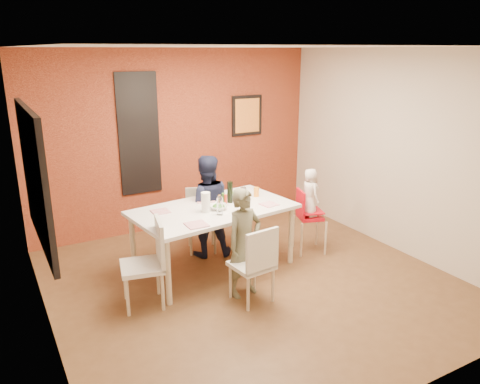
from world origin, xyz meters
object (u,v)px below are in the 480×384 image
toddler (310,193)px  chair_near (256,262)px  paper_towel_roll (206,202)px  chair_far (201,216)px  chair_left (150,259)px  wine_bottle (230,192)px  dining_table (214,213)px  high_chair (307,215)px  child_near (244,243)px  child_far (206,206)px

toddler → chair_near: bearing=126.7°
paper_towel_roll → chair_far: bearing=70.2°
chair_near → chair_left: size_ratio=0.92×
chair_near → wine_bottle: 1.19m
dining_table → high_chair: (1.34, -0.15, -0.21)m
chair_far → dining_table: bearing=-80.8°
paper_towel_roll → toddler: bearing=-2.9°
dining_table → child_near: 0.76m
dining_table → paper_towel_roll: paper_towel_roll is taller
chair_near → paper_towel_roll: size_ratio=3.68×
chair_far → child_near: child_near is taller
chair_near → high_chair: (1.32, 0.84, 0.03)m
dining_table → child_far: bearing=77.0°
high_chair → dining_table: bearing=101.3°
child_far → paper_towel_roll: 0.61m
toddler → child_far: bearing=70.0°
chair_near → high_chair: size_ratio=1.01×
chair_near → child_far: child_far is taller
child_far → toddler: (1.26, -0.58, 0.16)m
toddler → paper_towel_roll: toddler is taller
high_chair → wine_bottle: wine_bottle is taller
chair_far → toddler: 1.52m
chair_near → chair_far: 1.65m
toddler → wine_bottle: (-1.08, 0.24, 0.10)m
paper_towel_roll → chair_near: bearing=-80.1°
child_near → toddler: bearing=12.9°
child_far → wine_bottle: size_ratio=5.03×
chair_far → paper_towel_roll: 0.91m
dining_table → wine_bottle: (0.28, 0.08, 0.21)m
toddler → wine_bottle: 1.11m
paper_towel_roll → wine_bottle: bearing=21.8°
chair_far → chair_left: (-1.11, -1.10, 0.06)m
dining_table → child_far: size_ratio=1.50×
child_near → chair_left: bearing=152.2°
dining_table → child_near: (0.01, -0.75, -0.12)m
toddler → dining_table: bearing=88.2°
high_chair → child_near: size_ratio=0.71×
child_near → child_far: child_far is taller
chair_near → toddler: size_ratio=1.36×
paper_towel_roll → child_near: bearing=-77.3°
chair_left → child_far: (1.08, 0.87, 0.15)m
child_far → child_near: bearing=103.7°
chair_left → wine_bottle: 1.43m
dining_table → toddler: bearing=-6.7°
chair_left → child_near: child_near is taller
chair_near → chair_left: 1.14m
child_near → wine_bottle: (0.27, 0.83, 0.32)m
child_far → paper_towel_roll: size_ratio=5.72×
dining_table → paper_towel_roll: size_ratio=8.57×
chair_far → child_near: (-0.12, -1.40, 0.15)m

